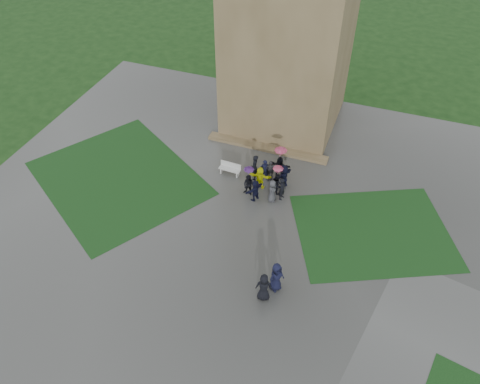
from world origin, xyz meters
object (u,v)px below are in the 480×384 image
(pedestrian_mid, at_px, (276,277))
(bench, at_px, (230,169))
(pedestrian_near, at_px, (264,287))
(tower, at_px, (292,4))

(pedestrian_mid, bearing_deg, bench, 67.07)
(pedestrian_mid, height_order, pedestrian_near, pedestrian_mid)
(bench, bearing_deg, pedestrian_mid, -51.96)
(pedestrian_mid, bearing_deg, pedestrian_near, -175.64)
(pedestrian_mid, relative_size, pedestrian_near, 1.06)
(tower, relative_size, bench, 11.89)
(pedestrian_near, bearing_deg, tower, -90.80)
(tower, height_order, bench, tower)
(bench, bearing_deg, pedestrian_near, -56.48)
(pedestrian_mid, distance_m, pedestrian_near, 0.91)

